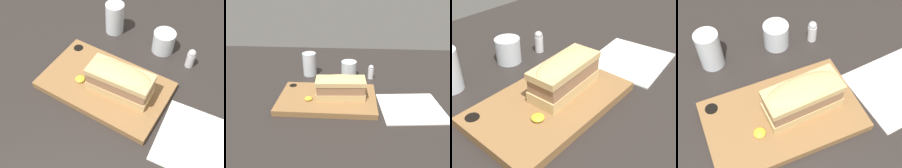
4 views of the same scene
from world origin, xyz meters
The scene contains 8 objects.
dining_table centered at (0.00, 0.00, 1.00)cm, with size 186.48×128.50×2.00cm.
serving_board centered at (-5.96, 1.04, 3.05)cm, with size 35.83×21.64×2.15cm.
sandwich centered at (-0.98, 0.87, 8.65)cm, with size 18.17×8.54×8.46cm.
mustard_dollop centered at (-12.51, -1.83, 4.64)cm, with size 2.73×2.73×1.09cm.
water_glass centered at (-16.62, 24.14, 6.58)cm, with size 6.18×6.18×10.56cm.
wine_glass centered at (1.58, 23.99, 5.37)cm, with size 6.96×6.96×7.02cm.
napkin centered at (24.40, -1.94, 2.20)cm, with size 23.40×21.21×0.40cm.
salt_shaker centered at (11.56, 21.88, 5.32)cm, with size 2.52×2.52×6.51cm.
Camera 2 is at (2.64, -68.49, 45.86)cm, focal length 35.00 mm.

